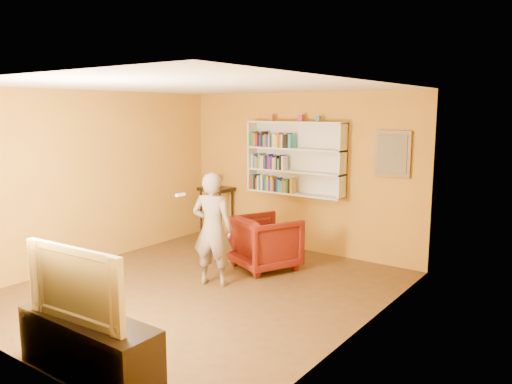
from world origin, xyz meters
TOP-DOWN VIEW (x-y plane):
  - room_shell at (0.00, 0.00)m, footprint 5.30×5.80m
  - bookshelf at (0.00, 2.41)m, footprint 1.80×0.29m
  - books_row_lower at (-0.42, 2.30)m, footprint 0.89×0.19m
  - books_row_middle at (-0.51, 2.30)m, footprint 0.71×0.19m
  - books_row_upper at (-0.44, 2.30)m, footprint 0.84×0.19m
  - ornament_left at (-0.48, 2.35)m, footprint 0.08×0.08m
  - ornament_centre at (0.11, 2.35)m, footprint 0.08×0.08m
  - ornament_right at (0.43, 2.35)m, footprint 0.07×0.07m
  - framed_painting at (1.65, 2.46)m, footprint 0.55×0.05m
  - console_table at (-1.66, 2.25)m, footprint 0.59×0.45m
  - ruby_lustre at (-1.66, 2.25)m, footprint 0.15×0.15m
  - armchair at (0.16, 1.25)m, footprint 1.16×1.17m
  - person at (-0.01, 0.24)m, footprint 0.67×0.55m
  - game_remote at (-0.21, -0.16)m, footprint 0.04×0.15m
  - tv_cabinet at (0.65, -2.25)m, footprint 1.53×0.46m
  - television at (0.65, -2.25)m, footprint 1.20×0.24m

SIDE VIEW (x-z plane):
  - tv_cabinet at x=0.65m, z-range 0.00..0.55m
  - armchair at x=0.16m, z-range 0.00..0.81m
  - person at x=-0.01m, z-range 0.00..1.58m
  - console_table at x=-1.66m, z-range 0.32..1.28m
  - television at x=0.65m, z-range 0.55..1.23m
  - room_shell at x=0.00m, z-range -0.42..2.46m
  - books_row_lower at x=-0.42m, z-range 1.00..1.27m
  - ruby_lustre at x=-1.66m, z-range 1.02..1.27m
  - game_remote at x=-0.21m, z-range 1.29..1.32m
  - books_row_middle at x=-0.51m, z-range 1.38..1.64m
  - bookshelf at x=0.00m, z-range 0.98..2.21m
  - framed_painting at x=1.65m, z-range 1.40..2.10m
  - books_row_upper at x=-0.44m, z-range 1.75..2.02m
  - ornament_right at x=0.43m, z-range 2.21..2.31m
  - ornament_left at x=-0.48m, z-range 2.21..2.33m
  - ornament_centre at x=0.11m, z-range 2.21..2.33m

